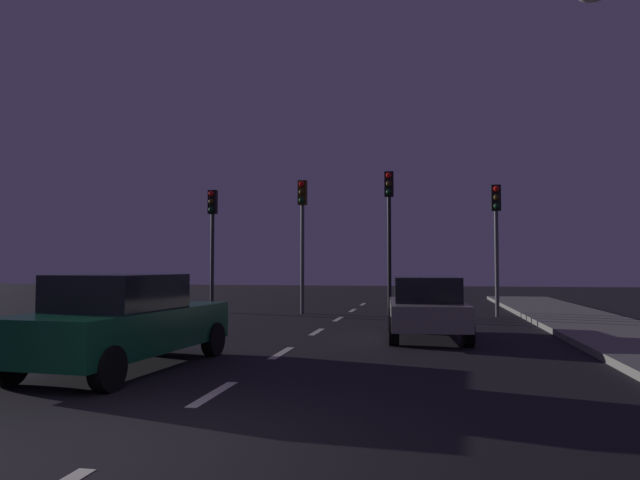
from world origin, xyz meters
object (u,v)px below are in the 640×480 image
at_px(traffic_signal_center_right, 389,215).
at_px(car_adjacent_lane, 124,321).
at_px(traffic_signal_far_right, 496,224).
at_px(traffic_signal_center_left, 302,220).
at_px(traffic_signal_far_left, 212,226).
at_px(car_stopped_ahead, 426,307).

distance_m(traffic_signal_center_right, car_adjacent_lane, 12.65).
height_order(traffic_signal_center_right, traffic_signal_far_right, traffic_signal_center_right).
relative_size(traffic_signal_center_left, car_adjacent_lane, 1.07).
distance_m(traffic_signal_far_left, car_stopped_ahead, 10.62).
bearing_deg(traffic_signal_center_right, car_stopped_ahead, -78.96).
bearing_deg(traffic_signal_center_left, traffic_signal_far_left, -179.99).
bearing_deg(car_adjacent_lane, car_stopped_ahead, 45.84).
bearing_deg(traffic_signal_center_right, car_adjacent_lane, -107.63).
bearing_deg(traffic_signal_center_right, traffic_signal_far_left, -179.99).
bearing_deg(car_stopped_ahead, traffic_signal_far_left, 140.32).
height_order(traffic_signal_center_left, traffic_signal_center_right, traffic_signal_center_right).
bearing_deg(traffic_signal_far_left, traffic_signal_center_right, 0.01).
height_order(traffic_signal_far_left, traffic_signal_center_left, traffic_signal_center_left).
xyz_separation_m(traffic_signal_far_right, car_stopped_ahead, (-2.41, -6.59, -2.47)).
height_order(traffic_signal_far_left, traffic_signal_center_right, traffic_signal_center_right).
relative_size(traffic_signal_center_left, traffic_signal_center_right, 0.95).
bearing_deg(traffic_signal_far_left, traffic_signal_far_right, -0.00).
bearing_deg(traffic_signal_far_right, car_adjacent_lane, -122.28).
height_order(traffic_signal_center_left, car_stopped_ahead, traffic_signal_center_left).
xyz_separation_m(car_stopped_ahead, car_adjacent_lane, (-5.02, -5.17, 0.06)).
bearing_deg(traffic_signal_center_left, car_stopped_ahead, -55.90).
bearing_deg(traffic_signal_far_left, car_stopped_ahead, -39.68).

